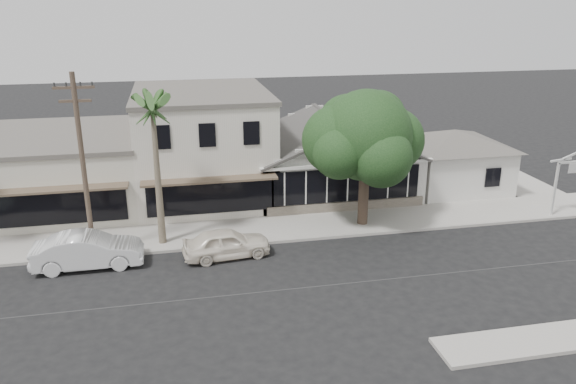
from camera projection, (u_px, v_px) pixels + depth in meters
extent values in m
plane|color=black|center=(295.00, 289.00, 24.59)|extent=(140.00, 140.00, 0.00)
cube|color=#9E9991|center=(118.00, 241.00, 29.27)|extent=(90.00, 3.50, 0.15)
cube|color=white|center=(329.00, 169.00, 36.64)|extent=(10.00, 8.00, 3.00)
cube|color=black|center=(347.00, 185.00, 32.80)|extent=(8.80, 0.10, 2.00)
cube|color=#60564C|center=(347.00, 207.00, 33.26)|extent=(9.60, 0.18, 0.70)
cube|color=white|center=(452.00, 167.00, 37.29)|extent=(6.00, 6.00, 3.00)
cube|color=white|center=(555.00, 191.00, 32.12)|extent=(0.12, 0.12, 3.30)
cube|color=silver|center=(203.00, 146.00, 35.45)|extent=(8.00, 10.00, 6.50)
cube|color=beige|center=(55.00, 172.00, 34.09)|extent=(10.00, 10.00, 4.20)
cylinder|color=brown|center=(84.00, 169.00, 26.21)|extent=(0.24, 0.24, 9.00)
cube|color=brown|center=(74.00, 88.00, 24.97)|extent=(1.80, 0.12, 0.12)
cube|color=brown|center=(75.00, 101.00, 25.17)|extent=(1.40, 0.12, 0.12)
imported|color=white|center=(227.00, 243.00, 27.43)|extent=(4.43, 2.19, 1.45)
imported|color=white|center=(88.00, 251.00, 26.37)|extent=(5.07, 1.80, 1.66)
cylinder|color=#4D3C2E|center=(363.00, 200.00, 31.00)|extent=(0.56, 0.56, 3.01)
sphere|color=black|center=(366.00, 135.00, 29.81)|extent=(4.89, 4.89, 4.89)
sphere|color=black|center=(392.00, 140.00, 30.81)|extent=(3.58, 3.58, 3.58)
sphere|color=black|center=(337.00, 140.00, 29.96)|extent=(3.76, 3.76, 3.76)
sphere|color=black|center=(382.00, 157.00, 28.85)|extent=(3.20, 3.20, 3.20)
sphere|color=black|center=(348.00, 125.00, 31.00)|extent=(3.39, 3.39, 3.39)
sphere|color=black|center=(378.00, 117.00, 31.03)|extent=(3.01, 3.01, 3.01)
sphere|color=black|center=(339.00, 153.00, 29.00)|extent=(2.82, 2.82, 2.82)
cone|color=#726651|center=(158.00, 181.00, 27.87)|extent=(0.40, 0.40, 6.95)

